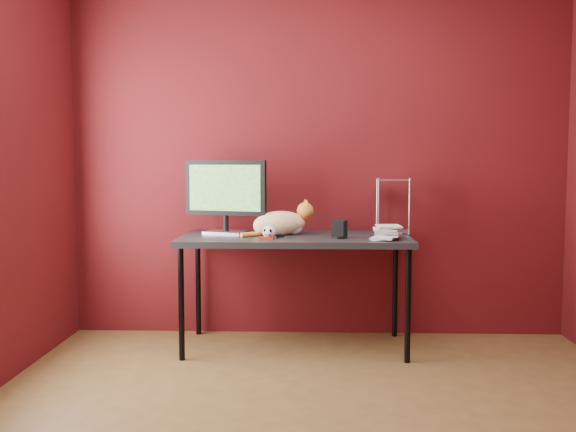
{
  "coord_description": "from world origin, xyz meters",
  "views": [
    {
      "loc": [
        -0.05,
        -2.82,
        1.24
      ],
      "look_at": [
        -0.19,
        1.15,
        0.9
      ],
      "focal_mm": 40.0,
      "sensor_mm": 36.0,
      "label": 1
    }
  ],
  "objects_px": {
    "skull_mug": "(269,232)",
    "book_stack": "(376,161)",
    "monitor": "(226,193)",
    "speaker": "(339,230)",
    "cat": "(281,223)",
    "desk": "(295,243)"
  },
  "relations": [
    {
      "from": "monitor",
      "to": "book_stack",
      "type": "xyz_separation_m",
      "value": [
        0.98,
        -0.23,
        0.22
      ]
    },
    {
      "from": "speaker",
      "to": "skull_mug",
      "type": "bearing_deg",
      "value": -150.74
    },
    {
      "from": "speaker",
      "to": "book_stack",
      "type": "relative_size",
      "value": 0.12
    },
    {
      "from": "monitor",
      "to": "book_stack",
      "type": "height_order",
      "value": "book_stack"
    },
    {
      "from": "monitor",
      "to": "skull_mug",
      "type": "xyz_separation_m",
      "value": [
        0.31,
        -0.25,
        -0.23
      ]
    },
    {
      "from": "monitor",
      "to": "skull_mug",
      "type": "bearing_deg",
      "value": -23.28
    },
    {
      "from": "cat",
      "to": "speaker",
      "type": "xyz_separation_m",
      "value": [
        0.38,
        -0.17,
        -0.03
      ]
    },
    {
      "from": "cat",
      "to": "book_stack",
      "type": "height_order",
      "value": "book_stack"
    },
    {
      "from": "speaker",
      "to": "monitor",
      "type": "bearing_deg",
      "value": -171.49
    },
    {
      "from": "monitor",
      "to": "speaker",
      "type": "xyz_separation_m",
      "value": [
        0.76,
        -0.21,
        -0.22
      ]
    },
    {
      "from": "skull_mug",
      "to": "book_stack",
      "type": "distance_m",
      "value": 0.81
    },
    {
      "from": "cat",
      "to": "skull_mug",
      "type": "distance_m",
      "value": 0.22
    },
    {
      "from": "monitor",
      "to": "cat",
      "type": "bearing_deg",
      "value": 9.55
    },
    {
      "from": "cat",
      "to": "skull_mug",
      "type": "xyz_separation_m",
      "value": [
        -0.06,
        -0.21,
        -0.04
      ]
    },
    {
      "from": "speaker",
      "to": "cat",
      "type": "bearing_deg",
      "value": -179.77
    },
    {
      "from": "desk",
      "to": "skull_mug",
      "type": "relative_size",
      "value": 16.9
    },
    {
      "from": "monitor",
      "to": "book_stack",
      "type": "bearing_deg",
      "value": 2.64
    },
    {
      "from": "desk",
      "to": "speaker",
      "type": "xyz_separation_m",
      "value": [
        0.29,
        -0.12,
        0.1
      ]
    },
    {
      "from": "speaker",
      "to": "book_stack",
      "type": "bearing_deg",
      "value": 19.29
    },
    {
      "from": "desk",
      "to": "skull_mug",
      "type": "height_order",
      "value": "skull_mug"
    },
    {
      "from": "book_stack",
      "to": "monitor",
      "type": "bearing_deg",
      "value": 166.82
    },
    {
      "from": "monitor",
      "to": "speaker",
      "type": "distance_m",
      "value": 0.82
    }
  ]
}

